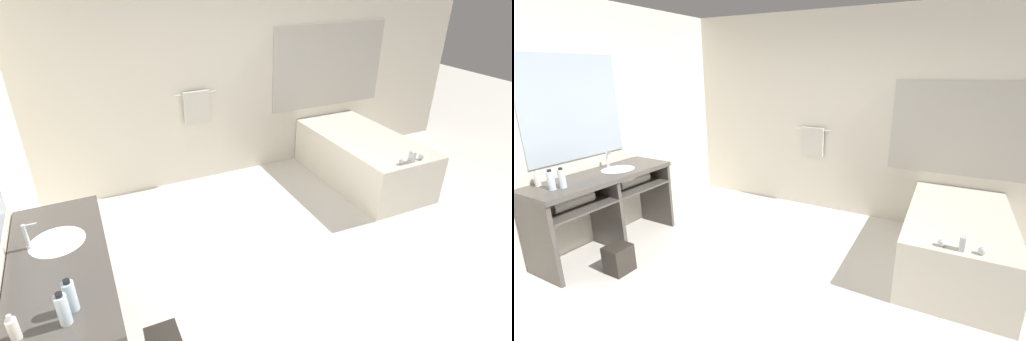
% 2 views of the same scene
% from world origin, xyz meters
% --- Properties ---
extents(ground_plane, '(16.00, 16.00, 0.00)m').
position_xyz_m(ground_plane, '(0.00, 0.00, 0.00)').
color(ground_plane, silver).
rests_on(ground_plane, ground).
extents(wall_back_with_blinds, '(7.40, 0.13, 2.70)m').
position_xyz_m(wall_back_with_blinds, '(0.06, 2.23, 1.35)').
color(wall_back_with_blinds, silver).
rests_on(wall_back_with_blinds, ground_plane).
extents(wall_left_with_mirror, '(0.08, 7.40, 2.70)m').
position_xyz_m(wall_left_with_mirror, '(-2.23, -0.00, 1.35)').
color(wall_left_with_mirror, silver).
rests_on(wall_left_with_mirror, ground_plane).
extents(vanity_counter, '(0.59, 1.50, 0.87)m').
position_xyz_m(vanity_counter, '(-1.89, -0.02, 0.64)').
color(vanity_counter, '#4C4742').
rests_on(vanity_counter, ground_plane).
extents(sink_faucet, '(0.09, 0.04, 0.18)m').
position_xyz_m(sink_faucet, '(-2.05, 0.18, 0.96)').
color(sink_faucet, silver).
rests_on(sink_faucet, vanity_counter).
extents(bathtub, '(0.93, 1.78, 0.71)m').
position_xyz_m(bathtub, '(1.59, 1.30, 0.33)').
color(bathtub, silver).
rests_on(bathtub, ground_plane).
extents(water_bottle_1, '(0.06, 0.06, 0.20)m').
position_xyz_m(water_bottle_1, '(-1.83, -0.49, 0.96)').
color(water_bottle_1, silver).
rests_on(water_bottle_1, vanity_counter).
extents(water_bottle_2, '(0.06, 0.06, 0.20)m').
position_xyz_m(water_bottle_2, '(-1.87, -0.58, 0.96)').
color(water_bottle_2, silver).
rests_on(water_bottle_2, vanity_counter).
extents(soap_dispenser, '(0.05, 0.05, 0.15)m').
position_xyz_m(soap_dispenser, '(-2.09, -0.58, 0.93)').
color(soap_dispenser, white).
rests_on(soap_dispenser, vanity_counter).
extents(waste_bin, '(0.22, 0.22, 0.28)m').
position_xyz_m(waste_bin, '(-1.38, -0.34, 0.14)').
color(waste_bin, '#2D2823').
rests_on(waste_bin, ground_plane).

